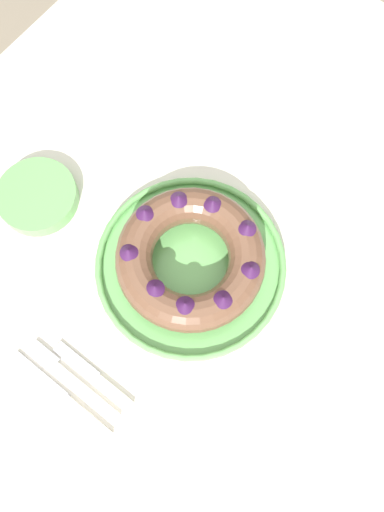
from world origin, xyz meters
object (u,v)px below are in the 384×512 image
(cake_knife, at_px, (98,379))
(bundt_cake, at_px, (192,256))
(napkin, at_px, (282,156))
(side_bowl, at_px, (38,197))
(serving_knife, at_px, (69,402))
(fork, at_px, (68,375))
(serving_dish, at_px, (192,264))

(cake_knife, bearing_deg, bundt_cake, 0.84)
(bundt_cake, distance_m, napkin, 0.29)
(side_bowl, height_order, napkin, side_bowl)
(napkin, bearing_deg, side_bowl, 138.56)
(serving_knife, bearing_deg, fork, 39.21)
(fork, xyz_separation_m, napkin, (0.56, -0.05, -0.00))
(fork, height_order, side_bowl, side_bowl)
(fork, bearing_deg, serving_knife, -134.06)
(serving_dish, xyz_separation_m, napkin, (0.28, -0.01, -0.01))
(serving_knife, xyz_separation_m, napkin, (0.59, -0.02, -0.00))
(fork, distance_m, side_bowl, 0.33)
(side_bowl, bearing_deg, cake_knife, -121.15)
(side_bowl, bearing_deg, fork, -129.12)
(bundt_cake, relative_size, fork, 1.33)
(bundt_cake, bearing_deg, fork, 169.99)
(bundt_cake, height_order, napkin, bundt_cake)
(bundt_cake, bearing_deg, side_bowl, 103.02)
(serving_knife, relative_size, napkin, 1.74)
(serving_knife, distance_m, cake_knife, 0.06)
(side_bowl, distance_m, napkin, 0.47)
(napkin, bearing_deg, serving_dish, 178.96)
(bundt_cake, xyz_separation_m, serving_knife, (-0.31, 0.02, -0.06))
(serving_dish, relative_size, side_bowl, 2.28)
(serving_dish, xyz_separation_m, serving_knife, (-0.31, 0.02, -0.01))
(serving_dish, height_order, serving_knife, serving_dish)
(side_bowl, bearing_deg, napkin, -41.44)
(bundt_cake, bearing_deg, napkin, -1.04)
(bundt_cake, distance_m, cake_knife, 0.26)
(serving_dish, bearing_deg, serving_knife, 176.44)
(serving_knife, bearing_deg, cake_knife, -19.93)
(serving_knife, height_order, side_bowl, side_bowl)
(cake_knife, relative_size, side_bowl, 1.11)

